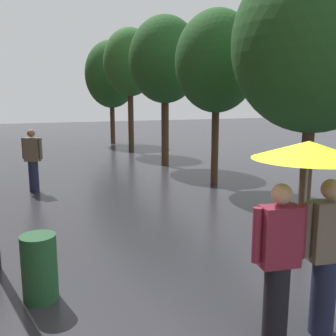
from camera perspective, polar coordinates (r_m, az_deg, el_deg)
name	(u,v)px	position (r m, az deg, el deg)	size (l,w,h in m)	color
ground_plane	(254,335)	(4.54, 12.94, -23.44)	(80.00, 80.00, 0.00)	#2D2D33
street_tree_0	(315,43)	(8.12, 21.28, 17.17)	(3.18, 3.18, 5.31)	#473323
street_tree_1	(217,62)	(11.04, 7.38, 15.60)	(2.35, 2.35, 4.97)	#473323
street_tree_2	(165,60)	(14.39, -0.46, 15.96)	(2.66, 2.66, 5.52)	#473323
street_tree_3	(130,63)	(18.30, -5.78, 15.55)	(2.47, 2.47, 5.78)	#473323
street_tree_4	(111,75)	(22.02, -8.57, 13.81)	(2.94, 2.94, 5.76)	#473323
couple_under_umbrella	(305,211)	(4.08, 20.05, -6.06)	(1.13, 1.12, 2.10)	black
litter_bin	(40,268)	(5.15, -18.86, -14.07)	(0.44, 0.44, 0.85)	#1E4C28
pedestrian_walking_midground	(33,160)	(10.87, -19.78, 1.12)	(0.51, 0.40, 1.72)	#1E233D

